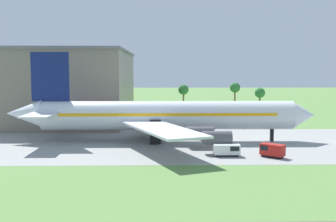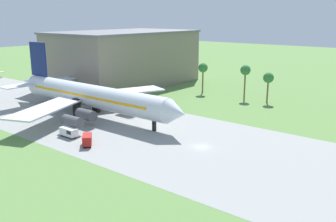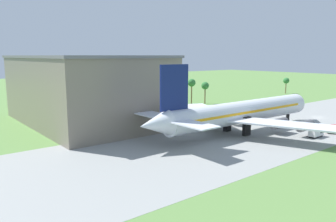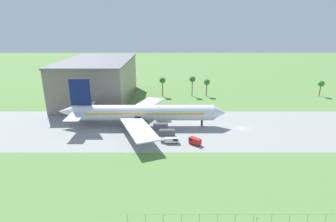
# 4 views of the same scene
# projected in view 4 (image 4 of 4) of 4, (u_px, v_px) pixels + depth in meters

# --- Properties ---
(ground_plane) EXTENTS (600.00, 600.00, 0.00)m
(ground_plane) POSITION_uv_depth(u_px,v_px,m) (241.00, 128.00, 110.45)
(ground_plane) COLOR #5B8442
(taxiway_strip) EXTENTS (320.00, 44.00, 0.02)m
(taxiway_strip) POSITION_uv_depth(u_px,v_px,m) (241.00, 128.00, 110.45)
(taxiway_strip) COLOR gray
(taxiway_strip) RESTS_ON ground_plane
(jet_airliner) EXTENTS (70.93, 56.32, 20.55)m
(jet_airliner) POSITION_uv_depth(u_px,v_px,m) (142.00, 113.00, 110.88)
(jet_airliner) COLOR silver
(jet_airliner) RESTS_ON ground_plane
(baggage_tug) EXTENTS (5.00, 2.04, 2.28)m
(baggage_tug) POSITION_uv_depth(u_px,v_px,m) (172.00, 140.00, 96.35)
(baggage_tug) COLOR black
(baggage_tug) RESTS_ON ground_plane
(fuel_truck) EXTENTS (4.63, 4.45, 2.54)m
(fuel_truck) POSITION_uv_depth(u_px,v_px,m) (195.00, 141.00, 95.28)
(fuel_truck) COLOR black
(fuel_truck) RESTS_ON ground_plane
(perimeter_fence) EXTENTS (80.10, 0.10, 2.10)m
(perimeter_fence) POSITION_uv_depth(u_px,v_px,m) (308.00, 217.00, 57.83)
(perimeter_fence) COLOR gray
(perimeter_fence) RESTS_ON ground_plane
(no_stopping_sign) EXTENTS (0.44, 0.08, 1.68)m
(no_stopping_sign) POSITION_uv_depth(u_px,v_px,m) (257.00, 219.00, 57.67)
(no_stopping_sign) COLOR gray
(no_stopping_sign) RESTS_ON ground_plane
(terminal_building) EXTENTS (36.72, 61.20, 22.70)m
(terminal_building) POSITION_uv_depth(u_px,v_px,m) (98.00, 80.00, 150.58)
(terminal_building) COLOR slate
(terminal_building) RESTS_ON ground_plane
(palm_tree_row) EXTENTS (98.93, 3.60, 12.24)m
(palm_tree_row) POSITION_uv_depth(u_px,v_px,m) (220.00, 82.00, 156.61)
(palm_tree_row) COLOR brown
(palm_tree_row) RESTS_ON ground_plane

